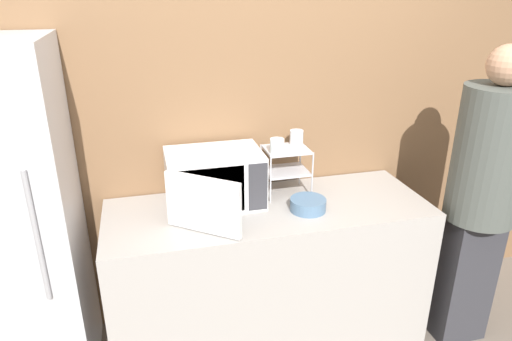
% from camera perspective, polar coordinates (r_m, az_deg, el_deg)
% --- Properties ---
extents(wall_back, '(8.00, 0.06, 2.60)m').
position_cam_1_polar(wall_back, '(2.83, -0.42, 5.86)').
color(wall_back, brown).
rests_on(wall_back, ground_plane).
extents(counter, '(1.86, 0.68, 0.91)m').
position_cam_1_polar(counter, '(2.86, 1.53, -12.75)').
color(counter, '#9E9993').
rests_on(counter, ground_plane).
extents(microwave, '(0.56, 0.65, 0.31)m').
position_cam_1_polar(microwave, '(2.60, -5.28, -1.12)').
color(microwave, silver).
rests_on(microwave, counter).
extents(dish_rack, '(0.27, 0.23, 0.29)m').
position_cam_1_polar(dish_rack, '(2.73, 3.80, 1.18)').
color(dish_rack, '#B2B2B7').
rests_on(dish_rack, counter).
extents(glass_front_left, '(0.08, 0.08, 0.09)m').
position_cam_1_polar(glass_front_left, '(2.61, 2.64, 3.08)').
color(glass_front_left, silver).
rests_on(glass_front_left, dish_rack).
extents(glass_back_right, '(0.08, 0.08, 0.09)m').
position_cam_1_polar(glass_back_right, '(2.77, 5.08, 4.15)').
color(glass_back_right, silver).
rests_on(glass_back_right, dish_rack).
extents(bowl, '(0.20, 0.20, 0.07)m').
position_cam_1_polar(bowl, '(2.59, 6.52, -4.27)').
color(bowl, slate).
rests_on(bowl, counter).
extents(person, '(0.39, 0.39, 1.82)m').
position_cam_1_polar(person, '(2.88, 26.49, -2.13)').
color(person, '#2D2D33').
rests_on(person, ground_plane).
extents(refrigerator, '(0.64, 0.63, 1.89)m').
position_cam_1_polar(refrigerator, '(2.66, -28.25, -6.35)').
color(refrigerator, '#B7B7BC').
rests_on(refrigerator, ground_plane).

